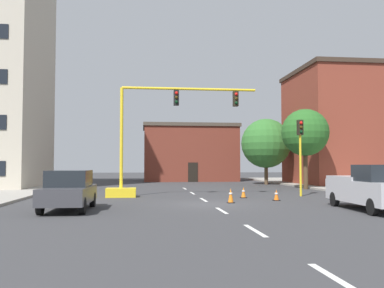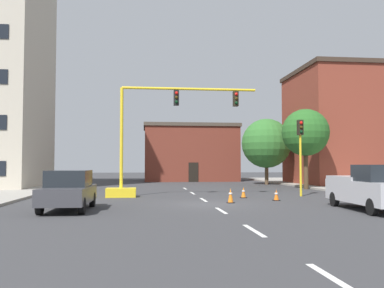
# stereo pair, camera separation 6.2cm
# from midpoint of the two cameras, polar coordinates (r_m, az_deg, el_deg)

# --- Properties ---
(ground_plane) EXTENTS (160.00, 160.00, 0.00)m
(ground_plane) POSITION_cam_midpoint_polar(r_m,az_deg,el_deg) (21.39, 2.46, -8.15)
(ground_plane) COLOR #38383A
(sidewalk_right) EXTENTS (6.00, 56.00, 0.14)m
(sidewalk_right) POSITION_cam_midpoint_polar(r_m,az_deg,el_deg) (33.40, 22.97, -5.87)
(sidewalk_right) COLOR #9E998E
(sidewalk_right) RESTS_ON ground_plane
(lane_stripe_seg_0) EXTENTS (0.16, 2.40, 0.01)m
(lane_stripe_seg_0) POSITION_cam_midpoint_polar(r_m,az_deg,el_deg) (8.04, 19.05, -17.08)
(lane_stripe_seg_0) COLOR silver
(lane_stripe_seg_0) RESTS_ON ground_plane
(lane_stripe_seg_1) EXTENTS (0.16, 2.40, 0.01)m
(lane_stripe_seg_1) POSITION_cam_midpoint_polar(r_m,az_deg,el_deg) (13.12, 8.40, -11.53)
(lane_stripe_seg_1) COLOR silver
(lane_stripe_seg_1) RESTS_ON ground_plane
(lane_stripe_seg_2) EXTENTS (0.16, 2.40, 0.01)m
(lane_stripe_seg_2) POSITION_cam_midpoint_polar(r_m,az_deg,el_deg) (18.45, 3.93, -8.99)
(lane_stripe_seg_2) COLOR silver
(lane_stripe_seg_2) RESTS_ON ground_plane
(lane_stripe_seg_3) EXTENTS (0.16, 2.40, 0.01)m
(lane_stripe_seg_3) POSITION_cam_midpoint_polar(r_m,az_deg,el_deg) (23.85, 1.51, -7.58)
(lane_stripe_seg_3) COLOR silver
(lane_stripe_seg_3) RESTS_ON ground_plane
(lane_stripe_seg_4) EXTENTS (0.16, 2.40, 0.01)m
(lane_stripe_seg_4) POSITION_cam_midpoint_polar(r_m,az_deg,el_deg) (29.29, -0.01, -6.68)
(lane_stripe_seg_4) COLOR silver
(lane_stripe_seg_4) RESTS_ON ground_plane
(lane_stripe_seg_5) EXTENTS (0.16, 2.40, 0.01)m
(lane_stripe_seg_5) POSITION_cam_midpoint_polar(r_m,az_deg,el_deg) (34.75, -1.05, -6.06)
(lane_stripe_seg_5) COLOR silver
(lane_stripe_seg_5) RESTS_ON ground_plane
(building_brick_center) EXTENTS (11.23, 8.09, 6.76)m
(building_brick_center) POSITION_cam_midpoint_polar(r_m,az_deg,el_deg) (51.37, -0.42, -1.21)
(building_brick_center) COLOR brown
(building_brick_center) RESTS_ON ground_plane
(building_row_right) EXTENTS (13.74, 9.98, 11.25)m
(building_row_right) POSITION_cam_midpoint_polar(r_m,az_deg,el_deg) (44.75, 22.21, 2.10)
(building_row_right) COLOR brown
(building_row_right) RESTS_ON ground_plane
(traffic_signal_gantry) EXTENTS (9.34, 1.20, 6.83)m
(traffic_signal_gantry) POSITION_cam_midpoint_polar(r_m,az_deg,el_deg) (26.11, -6.99, -2.18)
(traffic_signal_gantry) COLOR yellow
(traffic_signal_gantry) RESTS_ON ground_plane
(traffic_light_pole_right) EXTENTS (0.32, 0.47, 4.80)m
(traffic_light_pole_right) POSITION_cam_midpoint_polar(r_m,az_deg,el_deg) (27.32, 14.43, 0.52)
(traffic_light_pole_right) COLOR yellow
(traffic_light_pole_right) RESTS_ON ground_plane
(tree_right_mid) EXTENTS (3.79, 3.79, 6.46)m
(tree_right_mid) POSITION_cam_midpoint_polar(r_m,az_deg,el_deg) (35.06, 15.06, 1.49)
(tree_right_mid) COLOR #4C3823
(tree_right_mid) RESTS_ON ground_plane
(tree_right_far) EXTENTS (4.89, 4.89, 6.52)m
(tree_right_far) POSITION_cam_midpoint_polar(r_m,az_deg,el_deg) (42.31, 9.96, 0.08)
(tree_right_far) COLOR brown
(tree_right_far) RESTS_ON ground_plane
(pickup_truck_silver) EXTENTS (2.26, 5.49, 1.99)m
(pickup_truck_silver) POSITION_cam_midpoint_polar(r_m,az_deg,el_deg) (19.92, 23.20, -5.51)
(pickup_truck_silver) COLOR #BCBCC1
(pickup_truck_silver) RESTS_ON ground_plane
(sedan_dark_gray_near_left) EXTENTS (1.91, 4.52, 1.74)m
(sedan_dark_gray_near_left) POSITION_cam_midpoint_polar(r_m,az_deg,el_deg) (19.15, -16.45, -6.00)
(sedan_dark_gray_near_left) COLOR #3D3D42
(sedan_dark_gray_near_left) RESTS_ON ground_plane
(traffic_cone_roadside_a) EXTENTS (0.36, 0.36, 0.65)m
(traffic_cone_roadside_a) POSITION_cam_midpoint_polar(r_m,az_deg,el_deg) (25.37, 6.93, -6.56)
(traffic_cone_roadside_a) COLOR black
(traffic_cone_roadside_a) RESTS_ON ground_plane
(traffic_cone_roadside_b) EXTENTS (0.36, 0.36, 0.61)m
(traffic_cone_roadside_b) POSITION_cam_midpoint_polar(r_m,az_deg,el_deg) (23.76, 11.31, -6.83)
(traffic_cone_roadside_b) COLOR black
(traffic_cone_roadside_b) RESTS_ON ground_plane
(traffic_cone_roadside_c) EXTENTS (0.36, 0.36, 0.77)m
(traffic_cone_roadside_c) POSITION_cam_midpoint_polar(r_m,az_deg,el_deg) (22.00, 5.20, -6.99)
(traffic_cone_roadside_c) COLOR black
(traffic_cone_roadside_c) RESTS_ON ground_plane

